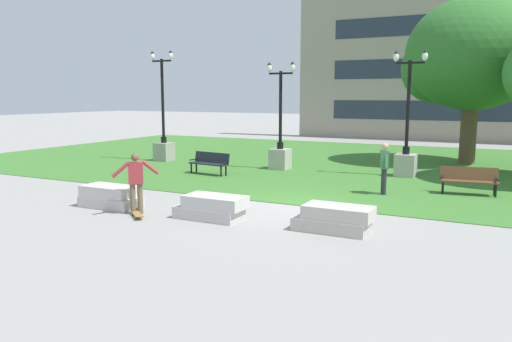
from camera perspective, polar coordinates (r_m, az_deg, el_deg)
ground_plane at (r=15.11m, az=3.99°, el=-3.91°), size 140.00×140.00×0.00m
grass_lawn at (r=24.50m, az=13.10°, el=0.75°), size 40.00×20.00×0.02m
concrete_block_center at (r=15.38m, az=-16.32°, el=-2.85°), size 1.80×0.90×0.64m
concrete_block_left at (r=13.42m, az=-5.06°, el=-4.18°), size 1.92×0.90×0.64m
concrete_block_right at (r=12.31m, az=8.97°, el=-5.43°), size 1.89×0.90×0.64m
person_skateboarder at (r=14.17m, az=-13.57°, el=-0.97°), size 0.82×1.16×1.71m
skateboard at (r=14.02m, az=-13.46°, el=-4.77°), size 0.91×0.81×0.14m
park_bench_near_left at (r=20.86m, az=-5.30°, el=1.06°), size 1.85×0.77×0.90m
park_bench_near_right at (r=17.96m, az=23.15°, el=-0.83°), size 1.85×0.76×0.90m
lamp_post_left at (r=22.22m, az=2.79°, el=2.71°), size 1.32×0.80×4.70m
lamp_post_center at (r=21.07m, az=16.77°, el=2.17°), size 1.32×0.80×5.02m
lamp_post_right at (r=25.48m, az=-10.50°, el=3.62°), size 1.32×0.80×5.43m
tree_far_left at (r=26.07m, az=23.40°, el=12.00°), size 6.50×6.19×7.81m
person_bystander_near_lawn at (r=17.02m, az=14.46°, el=0.62°), size 0.36×0.61×1.71m
building_facade_distant at (r=38.37m, az=21.81°, el=12.01°), size 22.86×1.03×11.88m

